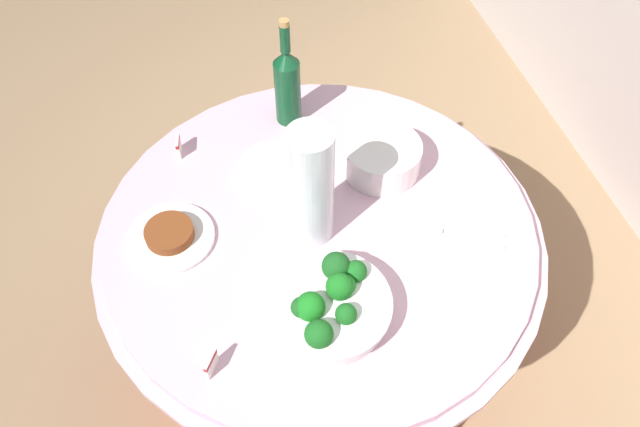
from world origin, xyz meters
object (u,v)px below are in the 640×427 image
at_px(wine_bottle, 287,84).
at_px(decorative_fruit_vase, 311,191).
at_px(food_plate_stir_fry, 170,236).
at_px(serving_tongs, 470,236).
at_px(label_placard_mid, 178,145).
at_px(plate_stack, 382,157).
at_px(broccoli_bowl, 330,305).
at_px(food_plate_rice, 276,168).
at_px(label_placard_front, 211,363).

height_order(wine_bottle, decorative_fruit_vase, decorative_fruit_vase).
distance_m(decorative_fruit_vase, food_plate_stir_fry, 0.38).
relative_size(serving_tongs, label_placard_mid, 2.95).
height_order(wine_bottle, food_plate_stir_fry, wine_bottle).
xyz_separation_m(plate_stack, wine_bottle, (-0.26, -0.20, 0.08)).
height_order(broccoli_bowl, label_placard_mid, broccoli_bowl).
relative_size(broccoli_bowl, wine_bottle, 0.83).
relative_size(broccoli_bowl, decorative_fruit_vase, 0.82).
bearing_deg(decorative_fruit_vase, broccoli_bowl, -4.18).
relative_size(serving_tongs, food_plate_rice, 0.74).
relative_size(broccoli_bowl, food_plate_rice, 1.27).
xyz_separation_m(serving_tongs, food_plate_stir_fry, (-0.18, -0.73, 0.01)).
bearing_deg(label_placard_mid, wine_bottle, 100.48).
xyz_separation_m(plate_stack, decorative_fruit_vase, (0.16, -0.24, 0.11)).
xyz_separation_m(broccoli_bowl, label_placard_mid, (-0.60, -0.27, -0.01)).
distance_m(broccoli_bowl, food_plate_rice, 0.46).
bearing_deg(label_placard_front, label_placard_mid, 179.20).
distance_m(decorative_fruit_vase, label_placard_mid, 0.48).
relative_size(label_placard_front, label_placard_mid, 1.00).
xyz_separation_m(plate_stack, serving_tongs, (0.28, 0.14, -0.04)).
bearing_deg(label_placard_front, wine_bottle, 155.19).
bearing_deg(food_plate_stir_fry, wine_bottle, 132.59).
relative_size(wine_bottle, food_plate_rice, 1.53).
relative_size(plate_stack, food_plate_rice, 0.95).
relative_size(plate_stack, label_placard_front, 3.82).
xyz_separation_m(serving_tongs, food_plate_rice, (-0.34, -0.42, 0.01)).
distance_m(food_plate_rice, label_placard_front, 0.59).
xyz_separation_m(broccoli_bowl, label_placard_front, (0.07, -0.28, -0.01)).
bearing_deg(decorative_fruit_vase, plate_stack, 123.65).
xyz_separation_m(broccoli_bowl, plate_stack, (-0.40, 0.25, 0.00)).
relative_size(decorative_fruit_vase, food_plate_stir_fry, 1.55).
bearing_deg(label_placard_mid, decorative_fruit_vase, 39.18).
distance_m(decorative_fruit_vase, label_placard_front, 0.45).
relative_size(serving_tongs, label_placard_front, 2.95).
relative_size(plate_stack, decorative_fruit_vase, 0.62).
bearing_deg(decorative_fruit_vase, label_placard_front, -43.87).
xyz_separation_m(wine_bottle, food_plate_rice, (0.20, -0.08, -0.11)).
xyz_separation_m(wine_bottle, serving_tongs, (0.54, 0.34, -0.12)).
bearing_deg(serving_tongs, food_plate_rice, -128.68).
height_order(decorative_fruit_vase, serving_tongs, decorative_fruit_vase).
height_order(plate_stack, label_placard_front, plate_stack).
height_order(broccoli_bowl, food_plate_stir_fry, broccoli_bowl).
bearing_deg(food_plate_stir_fry, label_placard_mid, 168.81).
relative_size(broccoli_bowl, plate_stack, 1.33).
xyz_separation_m(plate_stack, label_placard_mid, (-0.20, -0.53, -0.01)).
relative_size(wine_bottle, decorative_fruit_vase, 0.99).
distance_m(food_plate_rice, food_plate_stir_fry, 0.34).
bearing_deg(broccoli_bowl, serving_tongs, 107.29).
distance_m(plate_stack, food_plate_stir_fry, 0.59).
distance_m(food_plate_stir_fry, label_placard_mid, 0.30).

